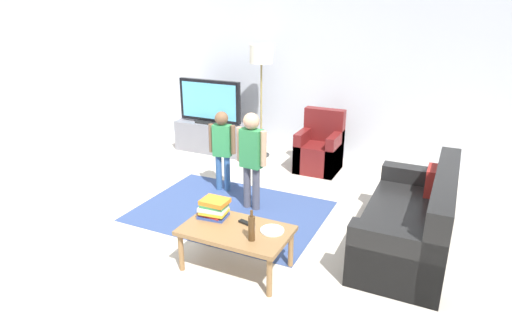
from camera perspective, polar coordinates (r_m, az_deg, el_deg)
The scene contains 16 objects.
ground at distance 4.84m, azimuth -3.11°, elevation -9.47°, with size 7.80×7.80×0.00m, color beige.
wall_back at distance 7.06m, azimuth 8.61°, elevation 11.43°, with size 6.00×0.12×2.70m, color silver.
wall_left at distance 6.33m, azimuth -28.25°, elevation 8.32°, with size 0.12×6.00×2.70m, color silver.
area_rug at distance 5.29m, azimuth -3.35°, elevation -6.69°, with size 2.20×1.60×0.01m, color #33477A.
tv_stand at distance 7.34m, azimuth -5.84°, elevation 3.01°, with size 1.20×0.44×0.50m.
tv at distance 7.17m, azimuth -6.10°, elevation 7.59°, with size 1.10×0.28×0.71m.
couch at distance 4.67m, azimuth 20.21°, elevation -7.92°, with size 0.80×1.80×0.86m.
armchair at distance 6.54m, azimuth 8.40°, elevation 1.25°, with size 0.60×0.60×0.90m.
floor_lamp at distance 6.81m, azimuth 0.71°, elevation 12.98°, with size 0.36×0.36×1.78m.
child_near_tv at distance 5.65m, azimuth -4.46°, elevation 2.12°, with size 0.36×0.17×1.08m.
child_center at distance 5.09m, azimuth -0.61°, elevation 0.99°, with size 0.40×0.19×1.20m.
coffee_table at distance 4.07m, azimuth -2.64°, elevation -9.60°, with size 1.00×0.60×0.42m.
book_stack at distance 4.21m, azimuth -5.57°, elevation -6.37°, with size 0.29×0.24×0.19m.
bottle at distance 3.80m, azimuth -0.58°, elevation -8.91°, with size 0.06×0.06×0.29m.
tv_remote at distance 4.11m, azimuth -1.23°, elevation -8.30°, with size 0.17×0.05×0.02m, color black.
plate at distance 3.99m, azimuth 2.15°, elevation -9.23°, with size 0.22×0.22×0.02m.
Camera 1 is at (2.05, -3.68, 2.38)m, focal length 30.44 mm.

